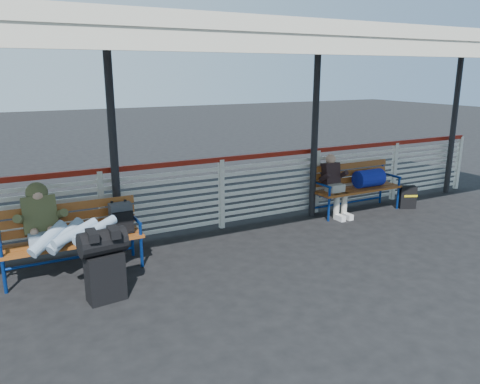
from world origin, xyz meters
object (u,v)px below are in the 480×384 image
traveler_man (62,230)px  companion_person (334,184)px  luggage_stack (104,262)px  bench_right (362,181)px  bench_left (84,229)px  suitcase_side (407,197)px

traveler_man → companion_person: bearing=8.5°
luggage_stack → bench_right: size_ratio=0.49×
traveler_man → companion_person: (4.86, 0.73, -0.13)m
bench_left → suitcase_side: size_ratio=4.07×
bench_left → traveler_man: traveler_man is taller
luggage_stack → bench_right: (5.18, 1.43, 0.11)m
luggage_stack → companion_person: (4.51, 1.41, 0.12)m
luggage_stack → companion_person: 4.73m
traveler_man → suitcase_side: size_ratio=3.70×
companion_person → suitcase_side: bearing=-10.3°
luggage_stack → suitcase_side: bearing=4.1°
traveler_man → companion_person: 4.91m
companion_person → bench_left: bearing=-175.3°
bench_left → companion_person: (4.55, 0.38, 0.02)m
bench_left → bench_right: bearing=4.3°
companion_person → suitcase_side: companion_person is taller
luggage_stack → companion_person: bearing=11.0°
luggage_stack → companion_person: size_ratio=0.77×
luggage_stack → bench_right: bearing=9.1°
bench_right → companion_person: (-0.67, -0.01, 0.00)m
bench_right → companion_person: 0.67m
bench_right → companion_person: size_ratio=1.57×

